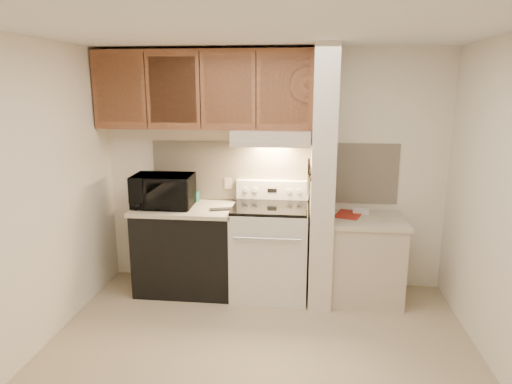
# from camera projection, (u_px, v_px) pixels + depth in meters

# --- Properties ---
(floor) EXTENTS (3.60, 3.60, 0.00)m
(floor) POSITION_uv_depth(u_px,v_px,m) (258.00, 356.00, 3.69)
(floor) COLOR tan
(floor) RESTS_ON ground
(ceiling) EXTENTS (3.60, 3.60, 0.00)m
(ceiling) POSITION_uv_depth(u_px,v_px,m) (258.00, 30.00, 3.11)
(ceiling) COLOR white
(ceiling) RESTS_ON wall_back
(wall_back) EXTENTS (3.60, 2.50, 0.02)m
(wall_back) POSITION_uv_depth(u_px,v_px,m) (273.00, 170.00, 4.85)
(wall_back) COLOR white
(wall_back) RESTS_ON floor
(wall_left) EXTENTS (0.02, 3.00, 2.50)m
(wall_left) POSITION_uv_depth(u_px,v_px,m) (31.00, 200.00, 3.59)
(wall_left) COLOR white
(wall_left) RESTS_ON floor
(wall_right) EXTENTS (0.02, 3.00, 2.50)m
(wall_right) POSITION_uv_depth(u_px,v_px,m) (512.00, 214.00, 3.21)
(wall_right) COLOR white
(wall_right) RESTS_ON floor
(backsplash) EXTENTS (2.60, 0.02, 0.63)m
(backsplash) POSITION_uv_depth(u_px,v_px,m) (273.00, 172.00, 4.84)
(backsplash) COLOR beige
(backsplash) RESTS_ON wall_back
(range_body) EXTENTS (0.76, 0.65, 0.92)m
(range_body) POSITION_uv_depth(u_px,v_px,m) (270.00, 252.00, 4.70)
(range_body) COLOR silver
(range_body) RESTS_ON floor
(oven_window) EXTENTS (0.50, 0.01, 0.30)m
(oven_window) POSITION_uv_depth(u_px,v_px,m) (267.00, 259.00, 4.38)
(oven_window) COLOR black
(oven_window) RESTS_ON range_body
(oven_handle) EXTENTS (0.65, 0.02, 0.02)m
(oven_handle) POSITION_uv_depth(u_px,v_px,m) (267.00, 239.00, 4.29)
(oven_handle) COLOR silver
(oven_handle) RESTS_ON range_body
(cooktop) EXTENTS (0.74, 0.64, 0.03)m
(cooktop) POSITION_uv_depth(u_px,v_px,m) (270.00, 207.00, 4.59)
(cooktop) COLOR black
(cooktop) RESTS_ON range_body
(range_backguard) EXTENTS (0.76, 0.08, 0.20)m
(range_backguard) POSITION_uv_depth(u_px,v_px,m) (272.00, 190.00, 4.84)
(range_backguard) COLOR silver
(range_backguard) RESTS_ON range_body
(range_display) EXTENTS (0.10, 0.01, 0.04)m
(range_display) POSITION_uv_depth(u_px,v_px,m) (272.00, 191.00, 4.80)
(range_display) COLOR black
(range_display) RESTS_ON range_backguard
(range_knob_left_outer) EXTENTS (0.05, 0.02, 0.05)m
(range_knob_left_outer) POSITION_uv_depth(u_px,v_px,m) (246.00, 190.00, 4.82)
(range_knob_left_outer) COLOR silver
(range_knob_left_outer) RESTS_ON range_backguard
(range_knob_left_inner) EXTENTS (0.05, 0.02, 0.05)m
(range_knob_left_inner) POSITION_uv_depth(u_px,v_px,m) (255.00, 190.00, 4.81)
(range_knob_left_inner) COLOR silver
(range_knob_left_inner) RESTS_ON range_backguard
(range_knob_right_inner) EXTENTS (0.05, 0.02, 0.05)m
(range_knob_right_inner) POSITION_uv_depth(u_px,v_px,m) (289.00, 191.00, 4.78)
(range_knob_right_inner) COLOR silver
(range_knob_right_inner) RESTS_ON range_backguard
(range_knob_right_outer) EXTENTS (0.05, 0.02, 0.05)m
(range_knob_right_outer) POSITION_uv_depth(u_px,v_px,m) (299.00, 191.00, 4.76)
(range_knob_right_outer) COLOR silver
(range_knob_right_outer) RESTS_ON range_backguard
(dishwasher_front) EXTENTS (1.00, 0.63, 0.87)m
(dishwasher_front) POSITION_uv_depth(u_px,v_px,m) (187.00, 250.00, 4.81)
(dishwasher_front) COLOR black
(dishwasher_front) RESTS_ON floor
(left_countertop) EXTENTS (1.04, 0.67, 0.04)m
(left_countertop) POSITION_uv_depth(u_px,v_px,m) (185.00, 209.00, 4.70)
(left_countertop) COLOR beige
(left_countertop) RESTS_ON dishwasher_front
(spoon_rest) EXTENTS (0.25, 0.15, 0.02)m
(spoon_rest) POSITION_uv_depth(u_px,v_px,m) (222.00, 209.00, 4.57)
(spoon_rest) COLOR black
(spoon_rest) RESTS_ON left_countertop
(teal_jar) EXTENTS (0.11, 0.11, 0.11)m
(teal_jar) POSITION_uv_depth(u_px,v_px,m) (195.00, 197.00, 4.89)
(teal_jar) COLOR #236156
(teal_jar) RESTS_ON left_countertop
(outlet) EXTENTS (0.08, 0.01, 0.12)m
(outlet) POSITION_uv_depth(u_px,v_px,m) (228.00, 183.00, 4.91)
(outlet) COLOR #C1B2A0
(outlet) RESTS_ON backsplash
(microwave) EXTENTS (0.62, 0.43, 0.33)m
(microwave) POSITION_uv_depth(u_px,v_px,m) (163.00, 191.00, 4.66)
(microwave) COLOR black
(microwave) RESTS_ON left_countertop
(partition_pillar) EXTENTS (0.22, 0.70, 2.50)m
(partition_pillar) POSITION_uv_depth(u_px,v_px,m) (322.00, 178.00, 4.46)
(partition_pillar) COLOR beige
(partition_pillar) RESTS_ON floor
(pillar_trim) EXTENTS (0.01, 0.70, 0.04)m
(pillar_trim) POSITION_uv_depth(u_px,v_px,m) (311.00, 172.00, 4.46)
(pillar_trim) COLOR brown
(pillar_trim) RESTS_ON partition_pillar
(knife_strip) EXTENTS (0.02, 0.42, 0.04)m
(knife_strip) POSITION_uv_depth(u_px,v_px,m) (310.00, 171.00, 4.41)
(knife_strip) COLOR black
(knife_strip) RESTS_ON partition_pillar
(knife_blade_a) EXTENTS (0.01, 0.03, 0.16)m
(knife_blade_a) POSITION_uv_depth(u_px,v_px,m) (308.00, 185.00, 4.27)
(knife_blade_a) COLOR silver
(knife_blade_a) RESTS_ON knife_strip
(knife_handle_a) EXTENTS (0.02, 0.02, 0.10)m
(knife_handle_a) POSITION_uv_depth(u_px,v_px,m) (309.00, 169.00, 4.25)
(knife_handle_a) COLOR black
(knife_handle_a) RESTS_ON knife_strip
(knife_blade_b) EXTENTS (0.01, 0.04, 0.18)m
(knife_blade_b) POSITION_uv_depth(u_px,v_px,m) (308.00, 184.00, 4.34)
(knife_blade_b) COLOR silver
(knife_blade_b) RESTS_ON knife_strip
(knife_handle_b) EXTENTS (0.02, 0.02, 0.10)m
(knife_handle_b) POSITION_uv_depth(u_px,v_px,m) (309.00, 167.00, 4.33)
(knife_handle_b) COLOR black
(knife_handle_b) RESTS_ON knife_strip
(knife_blade_c) EXTENTS (0.01, 0.04, 0.20)m
(knife_blade_c) POSITION_uv_depth(u_px,v_px,m) (308.00, 184.00, 4.42)
(knife_blade_c) COLOR silver
(knife_blade_c) RESTS_ON knife_strip
(knife_handle_c) EXTENTS (0.02, 0.02, 0.10)m
(knife_handle_c) POSITION_uv_depth(u_px,v_px,m) (309.00, 166.00, 4.40)
(knife_handle_c) COLOR black
(knife_handle_c) RESTS_ON knife_strip
(knife_blade_d) EXTENTS (0.01, 0.04, 0.16)m
(knife_blade_d) POSITION_uv_depth(u_px,v_px,m) (308.00, 180.00, 4.51)
(knife_blade_d) COLOR silver
(knife_blade_d) RESTS_ON knife_strip
(knife_handle_d) EXTENTS (0.02, 0.02, 0.10)m
(knife_handle_d) POSITION_uv_depth(u_px,v_px,m) (309.00, 165.00, 4.47)
(knife_handle_d) COLOR black
(knife_handle_d) RESTS_ON knife_strip
(knife_blade_e) EXTENTS (0.01, 0.04, 0.18)m
(knife_blade_e) POSITION_uv_depth(u_px,v_px,m) (308.00, 179.00, 4.58)
(knife_blade_e) COLOR silver
(knife_blade_e) RESTS_ON knife_strip
(knife_handle_e) EXTENTS (0.02, 0.02, 0.10)m
(knife_handle_e) POSITION_uv_depth(u_px,v_px,m) (309.00, 163.00, 4.56)
(knife_handle_e) COLOR black
(knife_handle_e) RESTS_ON knife_strip
(oven_mitt) EXTENTS (0.03, 0.10, 0.25)m
(oven_mitt) POSITION_uv_depth(u_px,v_px,m) (308.00, 182.00, 4.66)
(oven_mitt) COLOR gray
(oven_mitt) RESTS_ON partition_pillar
(right_cab_base) EXTENTS (0.70, 0.60, 0.81)m
(right_cab_base) POSITION_uv_depth(u_px,v_px,m) (365.00, 261.00, 4.60)
(right_cab_base) COLOR #C1B2A0
(right_cab_base) RESTS_ON floor
(right_countertop) EXTENTS (0.74, 0.64, 0.04)m
(right_countertop) POSITION_uv_depth(u_px,v_px,m) (368.00, 220.00, 4.50)
(right_countertop) COLOR beige
(right_countertop) RESTS_ON right_cab_base
(red_folder) EXTENTS (0.32, 0.38, 0.01)m
(red_folder) POSITION_uv_depth(u_px,v_px,m) (349.00, 214.00, 4.61)
(red_folder) COLOR #A1271A
(red_folder) RESTS_ON right_countertop
(white_box) EXTENTS (0.17, 0.12, 0.04)m
(white_box) POSITION_uv_depth(u_px,v_px,m) (361.00, 211.00, 4.67)
(white_box) COLOR white
(white_box) RESTS_ON right_countertop
(range_hood) EXTENTS (0.78, 0.44, 0.15)m
(range_hood) POSITION_uv_depth(u_px,v_px,m) (272.00, 137.00, 4.55)
(range_hood) COLOR #C1B2A0
(range_hood) RESTS_ON upper_cabinets
(hood_lip) EXTENTS (0.78, 0.04, 0.06)m
(hood_lip) POSITION_uv_depth(u_px,v_px,m) (270.00, 144.00, 4.36)
(hood_lip) COLOR #C1B2A0
(hood_lip) RESTS_ON range_hood
(upper_cabinets) EXTENTS (2.18, 0.33, 0.77)m
(upper_cabinets) POSITION_uv_depth(u_px,v_px,m) (204.00, 90.00, 4.56)
(upper_cabinets) COLOR brown
(upper_cabinets) RESTS_ON wall_back
(cab_door_a) EXTENTS (0.46, 0.01, 0.63)m
(cab_door_a) POSITION_uv_depth(u_px,v_px,m) (119.00, 90.00, 4.50)
(cab_door_a) COLOR brown
(cab_door_a) RESTS_ON upper_cabinets
(cab_gap_a) EXTENTS (0.01, 0.01, 0.73)m
(cab_gap_a) POSITION_uv_depth(u_px,v_px,m) (146.00, 90.00, 4.47)
(cab_gap_a) COLOR black
(cab_gap_a) RESTS_ON upper_cabinets
(cab_door_b) EXTENTS (0.46, 0.01, 0.63)m
(cab_door_b) POSITION_uv_depth(u_px,v_px,m) (173.00, 90.00, 4.44)
(cab_door_b) COLOR brown
(cab_door_b) RESTS_ON upper_cabinets
(cab_gap_b) EXTENTS (0.01, 0.01, 0.73)m
(cab_gap_b) POSITION_uv_depth(u_px,v_px,m) (200.00, 90.00, 4.41)
(cab_gap_b) COLOR black
(cab_gap_b) RESTS_ON upper_cabinets
(cab_door_c) EXTENTS (0.46, 0.01, 0.63)m
(cab_door_c) POSITION_uv_depth(u_px,v_px,m) (228.00, 90.00, 4.38)
(cab_door_c) COLOR brown
(cab_door_c) RESTS_ON upper_cabinets
(cab_gap_c) EXTENTS (0.01, 0.01, 0.73)m
(cab_gap_c) POSITION_uv_depth(u_px,v_px,m) (256.00, 90.00, 4.35)
(cab_gap_c) COLOR black
(cab_gap_c) RESTS_ON upper_cabinets
(cab_door_d) EXTENTS (0.46, 0.01, 0.63)m
(cab_door_d) POSITION_uv_depth(u_px,v_px,m) (285.00, 90.00, 4.32)
(cab_door_d) COLOR brown
(cab_door_d) RESTS_ON upper_cabinets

